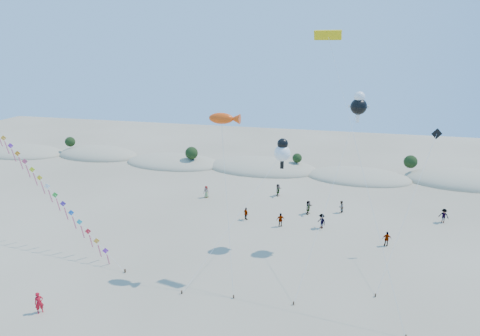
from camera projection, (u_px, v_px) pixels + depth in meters
The scene contains 9 objects.
dune_ridge at pixel (268, 169), 68.60m from camera, with size 145.30×11.49×5.57m.
kite_train at pixel (12, 148), 43.65m from camera, with size 30.35×11.00×19.34m.
fish_kite at pixel (225, 119), 34.39m from camera, with size 3.41×5.26×14.90m.
cartoon_kite_low at pixel (282, 151), 40.41m from camera, with size 7.69×12.21×11.52m.
cartoon_kite_high at pixel (359, 105), 39.22m from camera, with size 5.46×13.40×16.14m.
parafoil_kite at pixel (329, 40), 33.46m from camera, with size 8.45×10.23×21.67m.
dark_kite at pixel (423, 171), 37.55m from camera, with size 5.88×10.51×12.78m.
flyer_foreground at pixel (39, 303), 31.78m from camera, with size 0.66×0.43×1.80m, color #B40E1D.
beachgoers at pixel (316, 209), 49.92m from camera, with size 31.30×12.90×1.77m.
Camera 1 is at (11.89, -19.61, 20.56)m, focal length 30.00 mm.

